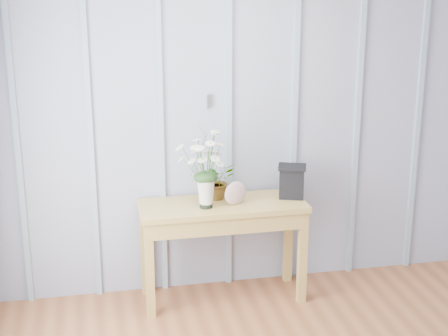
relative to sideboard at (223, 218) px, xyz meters
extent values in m
cube|color=#979FB6|center=(0.35, 0.25, 0.61)|extent=(4.00, 0.01, 2.50)
cube|color=#B9B9BE|center=(-0.05, 0.24, 0.81)|extent=(0.03, 0.01, 0.10)
cube|color=#8BA2B2|center=(-1.40, 0.24, 0.61)|extent=(0.04, 0.03, 2.50)
cube|color=#8BA2B2|center=(-0.90, 0.24, 0.61)|extent=(0.04, 0.03, 2.50)
cube|color=#8BA2B2|center=(-0.40, 0.24, 0.61)|extent=(0.04, 0.03, 2.50)
cube|color=#8BA2B2|center=(0.10, 0.24, 0.61)|extent=(0.04, 0.03, 2.50)
cube|color=#8BA2B2|center=(0.60, 0.24, 0.61)|extent=(0.04, 0.03, 2.50)
cube|color=#8BA2B2|center=(1.10, 0.24, 0.61)|extent=(0.04, 0.03, 2.50)
cube|color=#8BA2B2|center=(1.60, 0.24, 0.61)|extent=(0.04, 0.03, 2.50)
cube|color=#A78941|center=(0.00, 0.00, 0.09)|extent=(1.20, 0.45, 0.04)
cube|color=#A78941|center=(0.00, 0.00, 0.01)|extent=(1.13, 0.42, 0.12)
cube|color=#A78941|center=(-0.56, -0.18, -0.28)|extent=(0.06, 0.06, 0.71)
cube|color=#A78941|center=(0.55, -0.18, -0.28)|extent=(0.06, 0.06, 0.71)
cube|color=#A78941|center=(-0.56, 0.18, -0.28)|extent=(0.06, 0.06, 0.71)
cube|color=#A78941|center=(0.55, 0.18, -0.28)|extent=(0.06, 0.06, 0.71)
cylinder|color=black|center=(-0.13, -0.06, 0.14)|extent=(0.09, 0.09, 0.06)
cone|color=beige|center=(-0.13, -0.06, 0.23)|extent=(0.15, 0.15, 0.21)
ellipsoid|color=#193A17|center=(-0.13, -0.06, 0.34)|extent=(0.17, 0.14, 0.09)
imported|color=#193A17|center=(-0.02, 0.12, 0.25)|extent=(0.30, 0.28, 0.27)
ellipsoid|color=#8E5257|center=(0.08, -0.05, 0.20)|extent=(0.18, 0.10, 0.17)
cube|color=black|center=(0.52, 0.02, 0.23)|extent=(0.21, 0.18, 0.22)
cube|color=black|center=(0.52, 0.02, 0.35)|extent=(0.24, 0.21, 0.02)
camera|label=1|loc=(-0.93, -4.54, 1.80)|focal=55.00mm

